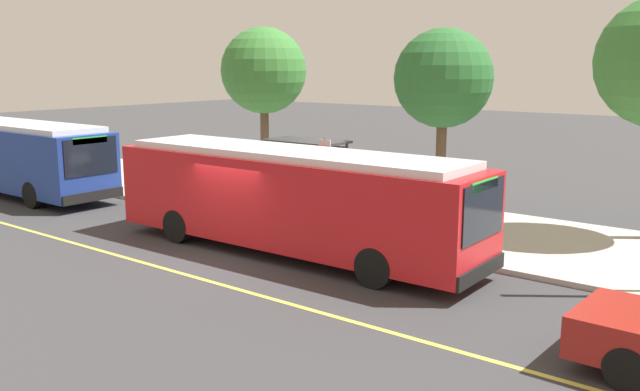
{
  "coord_description": "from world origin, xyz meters",
  "views": [
    {
      "loc": [
        13.3,
        -13.16,
        5.29
      ],
      "look_at": [
        2.17,
        1.09,
        1.76
      ],
      "focal_mm": 38.18,
      "sensor_mm": 36.0,
      "label": 1
    }
  ],
  "objects_px": {
    "pedestrian_commuter": "(348,197)",
    "route_sign_post": "(325,170)",
    "waiting_bench": "(316,196)",
    "transit_bus_main": "(291,197)",
    "transit_bus_second": "(12,154)"
  },
  "relations": [
    {
      "from": "transit_bus_second",
      "to": "pedestrian_commuter",
      "type": "relative_size",
      "value": 6.64
    },
    {
      "from": "transit_bus_second",
      "to": "pedestrian_commuter",
      "type": "bearing_deg",
      "value": 11.88
    },
    {
      "from": "transit_bus_main",
      "to": "waiting_bench",
      "type": "xyz_separation_m",
      "value": [
        -2.7,
        4.54,
        -0.98
      ]
    },
    {
      "from": "transit_bus_main",
      "to": "waiting_bench",
      "type": "height_order",
      "value": "transit_bus_main"
    },
    {
      "from": "transit_bus_main",
      "to": "waiting_bench",
      "type": "distance_m",
      "value": 5.38
    },
    {
      "from": "transit_bus_main",
      "to": "route_sign_post",
      "type": "xyz_separation_m",
      "value": [
        -0.91,
        2.74,
        0.34
      ]
    },
    {
      "from": "waiting_bench",
      "to": "route_sign_post",
      "type": "distance_m",
      "value": 2.87
    },
    {
      "from": "transit_bus_main",
      "to": "transit_bus_second",
      "type": "bearing_deg",
      "value": -179.55
    },
    {
      "from": "transit_bus_main",
      "to": "transit_bus_second",
      "type": "relative_size",
      "value": 1.03
    },
    {
      "from": "waiting_bench",
      "to": "route_sign_post",
      "type": "relative_size",
      "value": 0.57
    },
    {
      "from": "transit_bus_main",
      "to": "pedestrian_commuter",
      "type": "distance_m",
      "value": 3.03
    },
    {
      "from": "transit_bus_second",
      "to": "waiting_bench",
      "type": "xyz_separation_m",
      "value": [
        12.22,
        4.66,
        -0.98
      ]
    },
    {
      "from": "waiting_bench",
      "to": "pedestrian_commuter",
      "type": "distance_m",
      "value": 3.0
    },
    {
      "from": "transit_bus_second",
      "to": "pedestrian_commuter",
      "type": "height_order",
      "value": "transit_bus_second"
    },
    {
      "from": "pedestrian_commuter",
      "to": "route_sign_post",
      "type": "bearing_deg",
      "value": -161.19
    }
  ]
}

